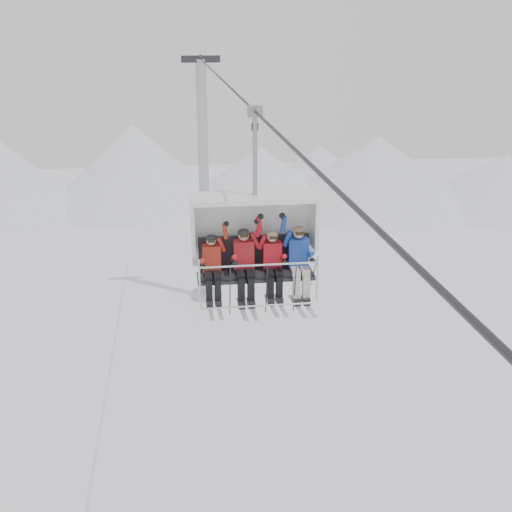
{
  "coord_description": "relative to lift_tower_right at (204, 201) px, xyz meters",
  "views": [
    {
      "loc": [
        -1.64,
        -12.5,
        14.86
      ],
      "look_at": [
        0.0,
        0.0,
        10.34
      ],
      "focal_mm": 45.0,
      "sensor_mm": 36.0,
      "label": 1
    }
  ],
  "objects": [
    {
      "name": "ridgeline",
      "position": [
        -1.58,
        20.05,
        -2.94
      ],
      "size": [
        72.0,
        21.0,
        7.0
      ],
      "color": "white",
      "rests_on": "ground"
    },
    {
      "name": "lift_tower_right",
      "position": [
        0.0,
        0.0,
        0.0
      ],
      "size": [
        2.0,
        1.8,
        13.48
      ],
      "color": "#A4A7AB",
      "rests_on": "ground"
    },
    {
      "name": "haul_cable",
      "position": [
        0.0,
        -22.0,
        7.52
      ],
      "size": [
        0.06,
        50.0,
        0.06
      ],
      "primitive_type": "cylinder",
      "rotation": [
        1.57,
        0.0,
        0.0
      ],
      "color": "#2A2A2F",
      "rests_on": "lift_tower_left"
    },
    {
      "name": "chairlift_carrier",
      "position": [
        0.0,
        -21.7,
        4.95
      ],
      "size": [
        2.64,
        1.17,
        3.98
      ],
      "color": "black",
      "rests_on": "haul_cable"
    },
    {
      "name": "skier_far_left",
      "position": [
        -0.93,
        -22.02,
        4.4
      ],
      "size": [
        0.38,
        1.69,
        1.53
      ],
      "color": "red",
      "rests_on": "chairlift_carrier"
    },
    {
      "name": "skier_center_left",
      "position": [
        -0.25,
        -22.01,
        4.45
      ],
      "size": [
        0.43,
        1.69,
        1.69
      ],
      "color": "#A51A1F",
      "rests_on": "chairlift_carrier"
    },
    {
      "name": "skier_center_right",
      "position": [
        0.35,
        -22.02,
        4.41
      ],
      "size": [
        0.39,
        1.69,
        1.56
      ],
      "color": "red",
      "rests_on": "chairlift_carrier"
    },
    {
      "name": "skier_far_right",
      "position": [
        0.91,
        -22.01,
        4.45
      ],
      "size": [
        0.43,
        1.69,
        1.69
      ],
      "color": "#1E43A7",
      "rests_on": "chairlift_carrier"
    }
  ]
}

